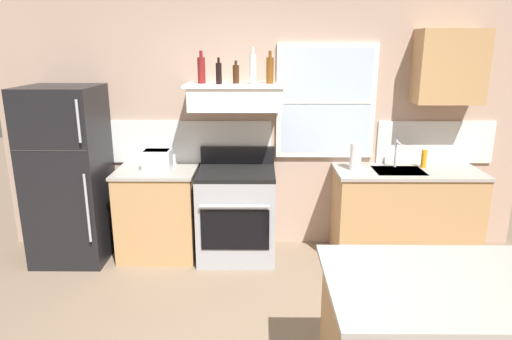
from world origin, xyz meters
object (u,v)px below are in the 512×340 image
(stove_range, at_px, (237,213))
(bottle_brown_stout, at_px, (236,74))
(toaster, at_px, (157,159))
(dish_soap_bottle, at_px, (424,159))
(bottle_clear_tall, at_px, (253,69))
(paper_towel_roll, at_px, (356,157))
(refrigerator, at_px, (69,175))
(bottle_red_label_wine, at_px, (201,70))
(bottle_balsamic_dark, at_px, (219,73))
(bottle_amber_wine, at_px, (270,70))

(stove_range, height_order, bottle_brown_stout, bottle_brown_stout)
(toaster, xyz_separation_m, bottle_brown_stout, (0.79, 0.06, 0.83))
(bottle_brown_stout, relative_size, dish_soap_bottle, 1.19)
(bottle_brown_stout, bearing_deg, stove_range, -91.03)
(bottle_clear_tall, bearing_deg, paper_towel_roll, -0.30)
(stove_range, bearing_deg, refrigerator, -179.20)
(stove_range, bearing_deg, dish_soap_bottle, 4.18)
(bottle_red_label_wine, xyz_separation_m, dish_soap_bottle, (2.21, 0.02, -0.87))
(stove_range, xyz_separation_m, dish_soap_bottle, (1.88, 0.14, 0.54))
(bottle_balsamic_dark, xyz_separation_m, dish_soap_bottle, (2.03, 0.10, -0.85))
(refrigerator, relative_size, dish_soap_bottle, 9.63)
(bottle_clear_tall, relative_size, dish_soap_bottle, 1.91)
(refrigerator, bearing_deg, stove_range, 0.80)
(bottle_balsamic_dark, xyz_separation_m, bottle_clear_tall, (0.32, 0.00, 0.04))
(bottle_red_label_wine, bearing_deg, bottle_amber_wine, -0.94)
(bottle_red_label_wine, bearing_deg, bottle_brown_stout, 1.07)
(toaster, height_order, paper_towel_roll, paper_towel_roll)
(bottle_clear_tall, distance_m, paper_towel_roll, 1.31)
(stove_range, xyz_separation_m, bottle_red_label_wine, (-0.33, 0.12, 1.41))
(stove_range, relative_size, bottle_clear_tall, 3.18)
(refrigerator, bearing_deg, bottle_amber_wine, 3.82)
(bottle_balsamic_dark, distance_m, bottle_clear_tall, 0.32)
(stove_range, bearing_deg, bottle_brown_stout, 88.97)
(toaster, xyz_separation_m, bottle_clear_tall, (0.95, -0.03, 0.88))
(bottle_balsamic_dark, height_order, bottle_clear_tall, bottle_clear_tall)
(toaster, distance_m, stove_range, 0.96)
(bottle_balsamic_dark, bearing_deg, toaster, 177.46)
(bottle_amber_wine, bearing_deg, bottle_balsamic_dark, -172.06)
(toaster, distance_m, bottle_red_label_wine, 0.98)
(bottle_brown_stout, xyz_separation_m, bottle_amber_wine, (0.32, -0.02, 0.04))
(paper_towel_roll, bearing_deg, bottle_amber_wine, 175.16)
(bottle_red_label_wine, distance_m, bottle_balsamic_dark, 0.19)
(bottle_red_label_wine, bearing_deg, bottle_balsamic_dark, -24.47)
(toaster, xyz_separation_m, bottle_balsamic_dark, (0.63, -0.03, 0.84))
(bottle_clear_tall, xyz_separation_m, dish_soap_bottle, (1.71, 0.09, -0.89))
(stove_range, relative_size, dish_soap_bottle, 6.06)
(bottle_brown_stout, bearing_deg, dish_soap_bottle, 0.35)
(bottle_balsamic_dark, bearing_deg, paper_towel_roll, -0.19)
(stove_range, height_order, bottle_balsamic_dark, bottle_balsamic_dark)
(toaster, bearing_deg, bottle_brown_stout, 4.04)
(bottle_brown_stout, distance_m, paper_towel_roll, 1.41)
(bottle_amber_wine, bearing_deg, bottle_clear_tall, -157.68)
(bottle_brown_stout, bearing_deg, bottle_red_label_wine, -178.93)
(bottle_red_label_wine, xyz_separation_m, bottle_clear_tall, (0.49, -0.08, 0.02))
(refrigerator, distance_m, bottle_amber_wine, 2.22)
(paper_towel_roll, xyz_separation_m, dish_soap_bottle, (0.71, 0.10, -0.04))
(bottle_balsamic_dark, bearing_deg, bottle_red_label_wine, 155.53)
(dish_soap_bottle, bearing_deg, bottle_brown_stout, -179.65)
(bottle_red_label_wine, distance_m, bottle_amber_wine, 0.65)
(bottle_clear_tall, bearing_deg, dish_soap_bottle, 3.16)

